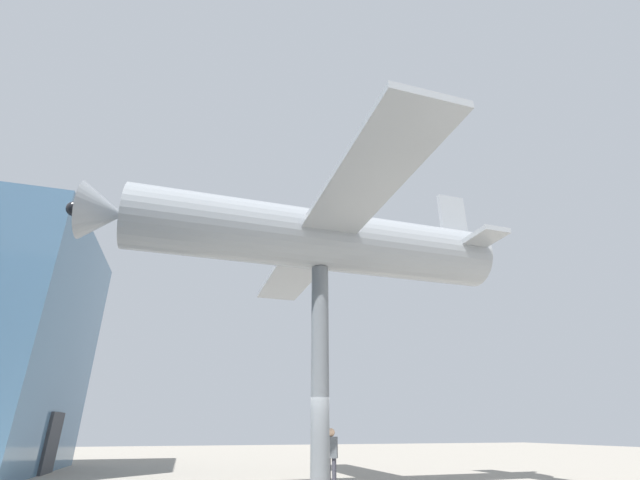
% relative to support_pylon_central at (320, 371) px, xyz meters
% --- Properties ---
extents(support_pylon_central, '(0.54, 0.54, 6.51)m').
position_rel_support_pylon_central_xyz_m(support_pylon_central, '(0.00, 0.00, 0.00)').
color(support_pylon_central, slate).
rests_on(support_pylon_central, ground_plane).
extents(suspended_airplane, '(14.51, 13.92, 3.60)m').
position_rel_support_pylon_central_xyz_m(suspended_airplane, '(-0.01, 0.29, 4.29)').
color(suspended_airplane, '#93999E').
rests_on(suspended_airplane, support_pylon_central).
extents(visitor_person, '(0.38, 0.46, 1.68)m').
position_rel_support_pylon_central_xyz_m(visitor_person, '(1.78, -0.89, -2.29)').
color(visitor_person, '#383842').
rests_on(visitor_person, ground_plane).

